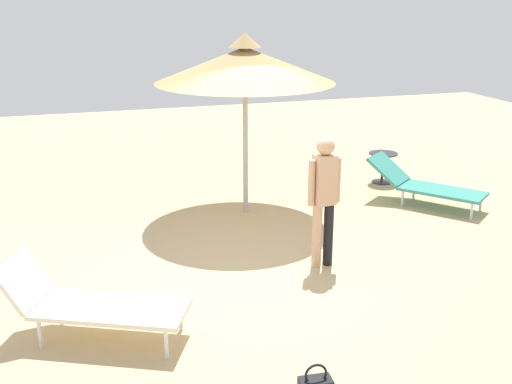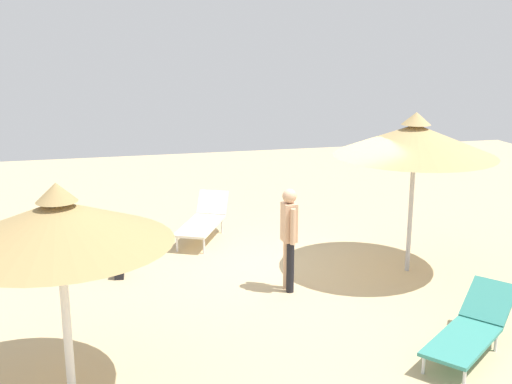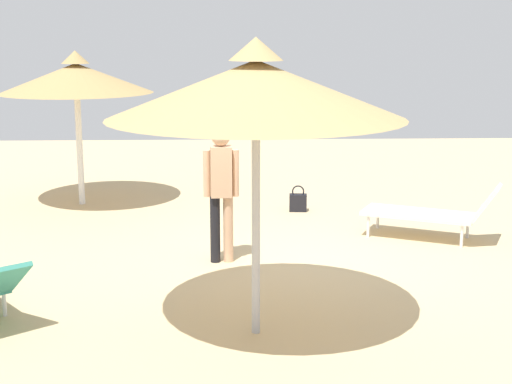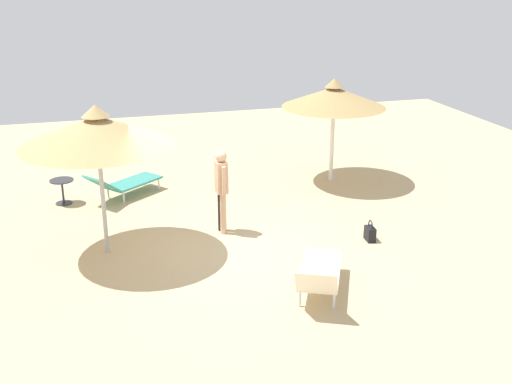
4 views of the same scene
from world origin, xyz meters
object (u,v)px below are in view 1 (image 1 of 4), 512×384
Objects in this scene: lounge_chair_back at (424,184)px; side_table_round at (383,162)px; lounge_chair_far_right at (89,302)px; parasol_umbrella_far_left at (245,65)px; person_standing_near_right at (324,193)px.

lounge_chair_back is 1.41m from side_table_round.
lounge_chair_far_right is at bearing 36.21° from side_table_round.
side_table_round is (-3.01, -0.83, -2.05)m from parasol_umbrella_far_left.
side_table_round is at bearing -164.61° from parasol_umbrella_far_left.
lounge_chair_back is at bearing -145.92° from person_standing_near_right.
lounge_chair_far_right is (5.77, 2.79, 0.04)m from lounge_chair_back.
parasol_umbrella_far_left is 3.73m from lounge_chair_back.
lounge_chair_back is 3.30m from person_standing_near_right.
person_standing_near_right is at bearing -162.48° from lounge_chair_far_right.
parasol_umbrella_far_left is at bearing -81.37° from person_standing_near_right.
lounge_chair_far_right is 7.11m from side_table_round.
parasol_umbrella_far_left is 1.49× the size of lounge_chair_back.
side_table_round is at bearing -143.79° from lounge_chair_far_right.
person_standing_near_right reaches higher than side_table_round.
parasol_umbrella_far_left reaches higher than lounge_chair_back.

